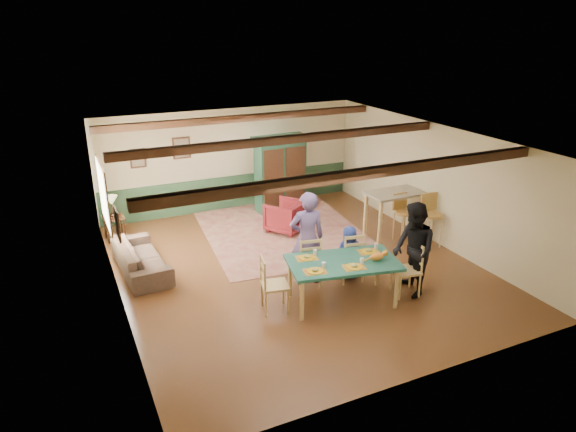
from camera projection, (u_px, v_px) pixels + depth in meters
name	position (u px, v px, depth m)	size (l,w,h in m)	color
floor	(295.00, 266.00, 10.75)	(8.00, 8.00, 0.00)	#4C2915
wall_back	(231.00, 159.00, 13.66)	(7.00, 0.02, 2.70)	beige
wall_left	(114.00, 234.00, 8.90)	(0.02, 8.00, 2.70)	beige
wall_right	(434.00, 184.00, 11.64)	(0.02, 8.00, 2.70)	beige
ceiling	(296.00, 139.00, 9.79)	(7.00, 8.00, 0.02)	white
wainscot_back	(232.00, 192.00, 13.97)	(6.95, 0.03, 0.90)	#213E27
ceiling_beam_front	(361.00, 174.00, 7.87)	(6.95, 0.16, 0.16)	black
ceiling_beam_mid	(287.00, 139.00, 10.16)	(6.95, 0.16, 0.16)	black
ceiling_beam_back	(242.00, 118.00, 12.37)	(6.95, 0.16, 0.16)	black
window_left	(103.00, 195.00, 10.28)	(0.06, 1.60, 1.30)	white
picture_left_wall	(118.00, 224.00, 8.26)	(0.04, 0.42, 0.52)	gray
picture_back_a	(182.00, 148.00, 12.97)	(0.45, 0.04, 0.55)	gray
picture_back_b	(138.00, 158.00, 12.59)	(0.38, 0.04, 0.48)	gray
dining_table	(342.00, 282.00, 9.25)	(1.95, 1.08, 0.81)	#1B5545
dining_chair_far_left	(308.00, 260.00, 9.83)	(0.45, 0.48, 1.03)	tan
dining_chair_far_right	(350.00, 256.00, 10.02)	(0.45, 0.48, 1.03)	tan
dining_chair_end_left	(275.00, 284.00, 8.95)	(0.45, 0.48, 1.03)	tan
dining_chair_end_right	(406.00, 269.00, 9.48)	(0.45, 0.48, 1.03)	tan
person_man	(307.00, 238.00, 9.76)	(0.68, 0.45, 1.87)	#625089
person_woman	(413.00, 250.00, 9.37)	(0.87, 0.68, 1.78)	black
person_child	(349.00, 253.00, 10.08)	(0.53, 0.35, 1.09)	navy
cat	(377.00, 256.00, 9.10)	(0.39, 0.15, 0.19)	orange
place_setting_near_left	(315.00, 269.00, 8.72)	(0.43, 0.32, 0.11)	gold
place_setting_near_center	(354.00, 265.00, 8.87)	(0.43, 0.32, 0.11)	gold
place_setting_far_left	(307.00, 256.00, 9.21)	(0.43, 0.32, 0.11)	gold
place_setting_far_right	(369.00, 249.00, 9.46)	(0.43, 0.32, 0.11)	gold
area_rug	(282.00, 231.00, 12.51)	(3.64, 4.33, 0.01)	#C2A88C
armoire	(280.00, 174.00, 13.59)	(1.44, 0.58, 2.03)	#153425
armchair	(285.00, 216.00, 12.42)	(0.81, 0.83, 0.76)	#4A0E16
sofa	(141.00, 258.00, 10.42)	(2.07, 0.81, 0.60)	#403028
end_table	(115.00, 228.00, 11.98)	(0.45, 0.45, 0.56)	black
table_lamp	(112.00, 207.00, 11.79)	(0.28, 0.28, 0.51)	beige
counter_table	(393.00, 214.00, 12.07)	(1.32, 0.77, 1.10)	#B1A889
bar_stool_left	(404.00, 218.00, 11.79)	(0.40, 0.44, 1.13)	tan
bar_stool_right	(432.00, 221.00, 11.50)	(0.43, 0.47, 1.21)	tan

